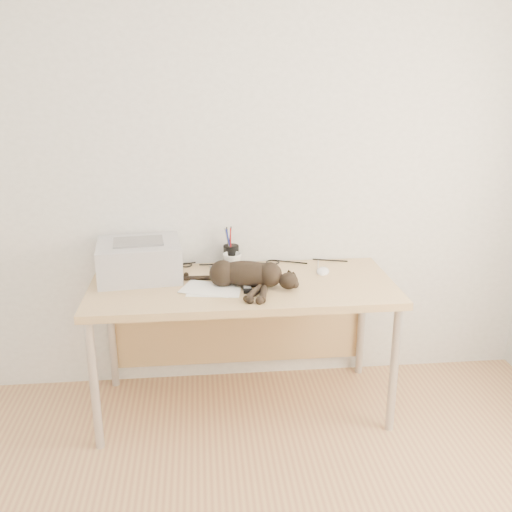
{
  "coord_description": "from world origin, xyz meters",
  "views": [
    {
      "loc": [
        -0.21,
        -1.41,
        1.82
      ],
      "look_at": [
        0.07,
        1.34,
        0.91
      ],
      "focal_mm": 40.0,
      "sensor_mm": 36.0,
      "label": 1
    }
  ],
  "objects": [
    {
      "name": "papers",
      "position": [
        -0.17,
        1.31,
        0.74
      ],
      "size": [
        0.33,
        0.27,
        0.01
      ],
      "color": "white",
      "rests_on": "desk"
    },
    {
      "name": "remote_grey",
      "position": [
        -0.1,
        1.57,
        0.75
      ],
      "size": [
        0.14,
        0.17,
        0.02
      ],
      "primitive_type": "cube",
      "rotation": [
        0.0,
        0.0,
        0.63
      ],
      "color": "slate",
      "rests_on": "desk"
    },
    {
      "name": "remote_black",
      "position": [
        0.02,
        1.32,
        0.75
      ],
      "size": [
        0.05,
        0.16,
        0.02
      ],
      "primitive_type": "cube",
      "rotation": [
        0.0,
        0.0,
        0.0
      ],
      "color": "black",
      "rests_on": "desk"
    },
    {
      "name": "cat",
      "position": [
        0.01,
        1.34,
        0.8
      ],
      "size": [
        0.6,
        0.4,
        0.14
      ],
      "rotation": [
        0.0,
        0.0,
        -0.3
      ],
      "color": "black",
      "rests_on": "desk"
    },
    {
      "name": "mouse",
      "position": [
        0.46,
        1.52,
        0.76
      ],
      "size": [
        0.1,
        0.13,
        0.04
      ],
      "primitive_type": "ellipsoid",
      "rotation": [
        0.0,
        0.0,
        -0.3
      ],
      "color": "white",
      "rests_on": "desk"
    },
    {
      "name": "wall_back",
      "position": [
        0.0,
        1.75,
        1.3
      ],
      "size": [
        3.5,
        0.0,
        3.5
      ],
      "primitive_type": "plane",
      "rotation": [
        1.57,
        0.0,
        0.0
      ],
      "color": "white",
      "rests_on": "floor"
    },
    {
      "name": "cable_tangle",
      "position": [
        0.0,
        1.7,
        0.75
      ],
      "size": [
        1.36,
        0.08,
        0.01
      ],
      "primitive_type": null,
      "color": "black",
      "rests_on": "desk"
    },
    {
      "name": "mug",
      "position": [
        -0.04,
        1.6,
        0.79
      ],
      "size": [
        0.15,
        0.15,
        0.1
      ],
      "primitive_type": "imported",
      "rotation": [
        0.0,
        0.0,
        0.86
      ],
      "color": "white",
      "rests_on": "desk"
    },
    {
      "name": "desk",
      "position": [
        0.0,
        1.48,
        0.61
      ],
      "size": [
        1.6,
        0.7,
        0.74
      ],
      "color": "tan",
      "rests_on": "floor"
    },
    {
      "name": "printer",
      "position": [
        -0.54,
        1.55,
        0.84
      ],
      "size": [
        0.47,
        0.41,
        0.21
      ],
      "color": "#B2B2B7",
      "rests_on": "desk"
    },
    {
      "name": "pen_cup",
      "position": [
        -0.04,
        1.68,
        0.8
      ],
      "size": [
        0.09,
        0.09,
        0.23
      ],
      "color": "black",
      "rests_on": "desk"
    }
  ]
}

